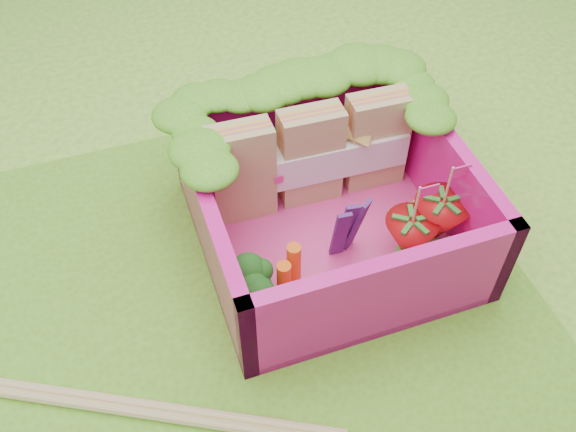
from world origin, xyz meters
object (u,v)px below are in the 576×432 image
(bento_box, at_px, (330,202))
(broccoli, at_px, (257,285))
(strawberry_right, at_px, (439,221))
(chopsticks, at_px, (69,398))
(sandwich_stack, at_px, (311,156))
(strawberry_left, at_px, (409,239))

(bento_box, bearing_deg, broccoli, -145.42)
(strawberry_right, relative_size, chopsticks, 0.24)
(sandwich_stack, height_order, broccoli, sandwich_stack)
(strawberry_left, height_order, chopsticks, strawberry_left)
(strawberry_right, height_order, chopsticks, strawberry_right)
(broccoli, relative_size, strawberry_left, 0.64)
(strawberry_right, bearing_deg, chopsticks, -172.32)
(strawberry_right, xyz_separation_m, chopsticks, (-1.90, -0.26, -0.17))
(bento_box, bearing_deg, sandwich_stack, 88.77)
(sandwich_stack, xyz_separation_m, chopsticks, (-1.40, -0.77, -0.31))
(bento_box, distance_m, strawberry_left, 0.43)
(broccoli, bearing_deg, strawberry_left, 3.77)
(broccoli, height_order, strawberry_left, strawberry_left)
(strawberry_right, bearing_deg, bento_box, 154.88)
(strawberry_left, relative_size, chopsticks, 0.23)
(sandwich_stack, bearing_deg, broccoli, -128.53)
(bento_box, bearing_deg, strawberry_left, -42.16)
(chopsticks, bearing_deg, strawberry_left, 6.94)
(broccoli, relative_size, chopsticks, 0.15)
(bento_box, xyz_separation_m, strawberry_right, (0.50, -0.23, -0.08))
(bento_box, relative_size, broccoli, 4.07)
(chopsticks, bearing_deg, strawberry_right, 7.68)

